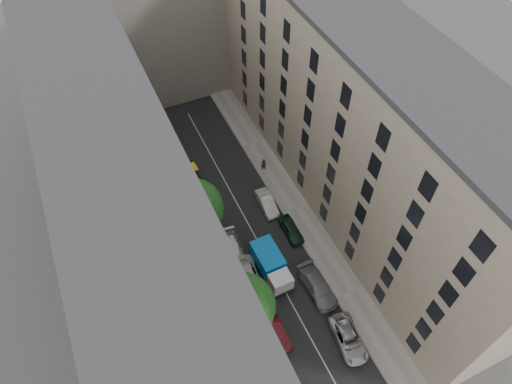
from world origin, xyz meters
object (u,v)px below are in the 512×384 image
car_right_0 (348,339)px  pedestrian (264,164)px  car_left_3 (233,248)px  tree_far (146,118)px  car_left_2 (248,278)px  car_left_5 (191,174)px  tree_near (244,308)px  car_right_2 (291,229)px  tree_mid (195,210)px  car_left_4 (201,196)px  car_left_1 (274,329)px  lamp_post (213,238)px  tarp_truck (271,265)px  car_right_3 (267,203)px  car_right_1 (317,287)px

car_right_0 → pedestrian: bearing=91.8°
car_left_3 → tree_far: (-3.19, 17.27, 4.50)m
car_left_2 → car_left_3: bearing=97.5°
car_left_5 → car_left_2: bearing=-92.5°
tree_near → car_right_2: bearing=43.5°
car_left_3 → tree_mid: tree_mid is taller
car_left_3 → car_left_4: bearing=101.1°
car_left_1 → tree_mid: tree_mid is taller
car_left_1 → car_right_2: size_ratio=1.18×
car_left_4 → pedestrian: (8.23, 1.26, 0.25)m
tree_near → lamp_post: tree_near is taller
car_left_1 → car_left_4: bearing=91.7°
car_left_5 → car_right_0: (6.09, -24.00, 0.02)m
tree_mid → car_right_2: bearing=-16.2°
car_left_5 → car_right_2: bearing=-63.7°
tarp_truck → car_right_3: (3.14, 7.49, -0.73)m
car_left_3 → tree_mid: size_ratio=0.53×
tarp_truck → car_right_2: 5.19m
tarp_truck → car_left_1: 6.20m
tree_far → tree_near: bearing=-88.6°
car_right_1 → lamp_post: size_ratio=0.88×
tarp_truck → car_left_2: bearing=177.5°
car_left_4 → tree_far: bearing=99.7°
car_left_2 → pedestrian: 14.61m
car_left_2 → car_right_2: 7.17m
car_left_3 → car_left_5: size_ratio=1.18×
car_left_3 → car_left_5: bearing=98.6°
car_right_1 → car_right_3: 11.11m
car_right_2 → car_right_0: bearing=-93.0°
car_right_1 → tree_mid: (-8.27, 9.55, 5.11)m
tarp_truck → car_right_0: bearing=-72.2°
car_left_4 → pedestrian: 8.33m
car_right_2 → tree_near: 13.72m
tree_far → car_left_5: bearing=-66.0°
tarp_truck → pedestrian: 13.55m
car_left_3 → tarp_truck: bearing=-50.2°
tree_far → car_right_0: bearing=-73.7°
car_left_3 → lamp_post: lamp_post is taller
lamp_post → tarp_truck: bearing=-40.1°
car_left_3 → car_right_1: car_right_1 is taller
car_right_1 → car_left_5: bearing=107.0°
car_right_0 → car_right_1: 5.49m
car_right_1 → tree_near: tree_near is taller
car_left_1 → pedestrian: bearing=66.9°
tree_far → tarp_truck: bearing=-74.9°
car_left_1 → car_left_3: car_left_1 is taller
car_right_3 → lamp_post: size_ratio=0.69×
car_right_2 → tree_mid: size_ratio=0.43×
car_right_1 → tree_mid: tree_mid is taller
car_left_3 → car_left_4: (-0.66, 7.60, 0.05)m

